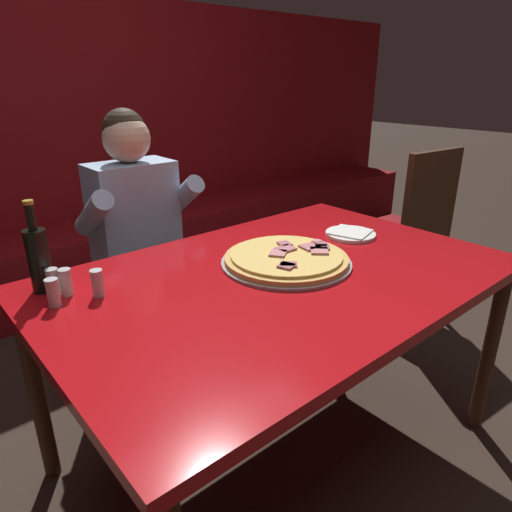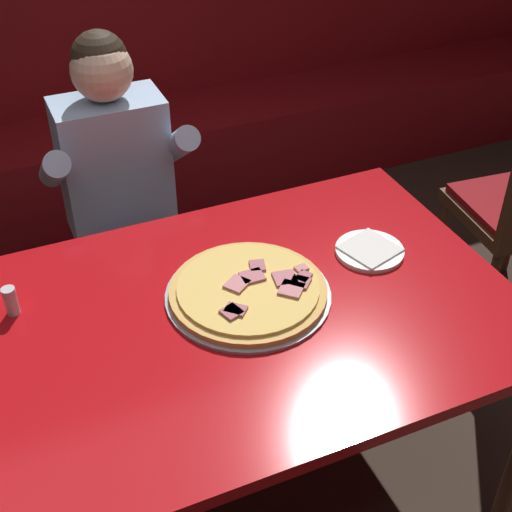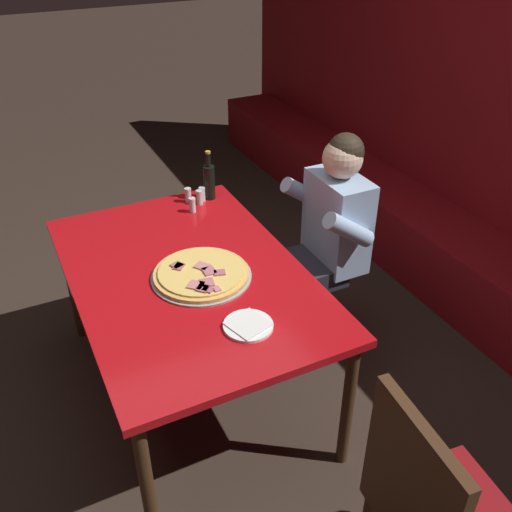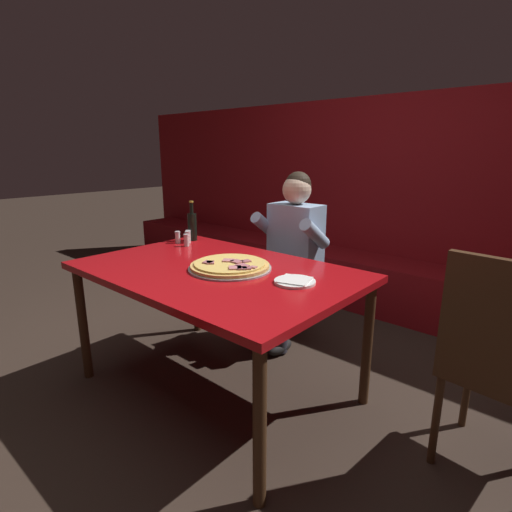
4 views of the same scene
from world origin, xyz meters
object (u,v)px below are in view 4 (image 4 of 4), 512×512
(main_dining_table, at_px, (216,280))
(beer_bottle, at_px, (192,226))
(shaker_parmesan, at_px, (188,237))
(dining_chair_far_left, at_px, (502,355))
(plate_white_paper, at_px, (295,281))
(shaker_oregano, at_px, (178,238))
(shaker_black_pepper, at_px, (186,241))
(diner_seated_blue_shirt, at_px, (289,251))
(shaker_red_pepper_flakes, at_px, (188,238))
(pizza, at_px, (230,266))

(main_dining_table, height_order, beer_bottle, beer_bottle)
(main_dining_table, height_order, shaker_parmesan, shaker_parmesan)
(beer_bottle, distance_m, dining_chair_far_left, 2.07)
(plate_white_paper, bearing_deg, shaker_oregano, 171.66)
(shaker_black_pepper, bearing_deg, main_dining_table, -23.56)
(main_dining_table, xyz_separation_m, plate_white_paper, (0.49, 0.09, 0.08))
(main_dining_table, xyz_separation_m, shaker_parmesan, (-0.65, 0.34, 0.11))
(beer_bottle, distance_m, shaker_parmesan, 0.09)
(shaker_parmesan, bearing_deg, beer_bottle, 105.58)
(shaker_oregano, bearing_deg, shaker_parmesan, 71.59)
(diner_seated_blue_shirt, bearing_deg, shaker_oregano, -136.14)
(beer_bottle, height_order, shaker_red_pepper_flakes, beer_bottle)
(shaker_oregano, bearing_deg, shaker_black_pepper, -9.59)
(dining_chair_far_left, bearing_deg, plate_white_paper, -164.66)
(plate_white_paper, relative_size, shaker_black_pepper, 2.44)
(shaker_parmesan, bearing_deg, dining_chair_far_left, -0.03)
(shaker_red_pepper_flakes, bearing_deg, beer_bottle, 118.53)
(diner_seated_blue_shirt, bearing_deg, shaker_black_pepper, -128.18)
(shaker_parmesan, distance_m, dining_chair_far_left, 2.05)
(pizza, relative_size, diner_seated_blue_shirt, 0.37)
(plate_white_paper, xyz_separation_m, beer_bottle, (-1.15, 0.30, 0.10))
(main_dining_table, relative_size, beer_bottle, 5.44)
(shaker_oregano, bearing_deg, main_dining_table, -21.12)
(shaker_black_pepper, bearing_deg, shaker_red_pepper_flakes, 135.32)
(beer_bottle, bearing_deg, shaker_black_pepper, -52.80)
(pizza, relative_size, dining_chair_far_left, 0.46)
(shaker_oregano, xyz_separation_m, dining_chair_far_left, (2.06, 0.08, -0.22))
(shaker_parmesan, bearing_deg, diner_seated_blue_shirt, 40.94)
(shaker_oregano, xyz_separation_m, shaker_black_pepper, (0.13, -0.02, 0.00))
(pizza, bearing_deg, shaker_black_pepper, 162.78)
(main_dining_table, distance_m, shaker_oregano, 0.73)
(shaker_red_pepper_flakes, xyz_separation_m, shaker_oregano, (-0.05, -0.05, 0.00))
(shaker_parmesan, relative_size, shaker_red_pepper_flakes, 1.00)
(shaker_parmesan, distance_m, diner_seated_blue_shirt, 0.74)
(main_dining_table, height_order, shaker_black_pepper, shaker_black_pepper)
(main_dining_table, xyz_separation_m, diner_seated_blue_shirt, (-0.09, 0.82, 0.00))
(main_dining_table, distance_m, dining_chair_far_left, 1.43)
(pizza, distance_m, dining_chair_far_left, 1.36)
(pizza, relative_size, shaker_red_pepper_flakes, 5.47)
(main_dining_table, bearing_deg, plate_white_paper, 10.28)
(pizza, relative_size, shaker_oregano, 5.47)
(beer_bottle, relative_size, shaker_oregano, 3.40)
(beer_bottle, bearing_deg, shaker_parmesan, -74.42)
(main_dining_table, bearing_deg, shaker_parmesan, 152.56)
(pizza, relative_size, beer_bottle, 1.61)
(shaker_red_pepper_flakes, relative_size, shaker_oregano, 1.00)
(main_dining_table, distance_m, shaker_black_pepper, 0.61)
(diner_seated_blue_shirt, xyz_separation_m, dining_chair_far_left, (1.48, -0.48, -0.11))
(plate_white_paper, distance_m, shaker_parmesan, 1.17)
(main_dining_table, xyz_separation_m, shaker_oregano, (-0.67, 0.26, 0.11))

